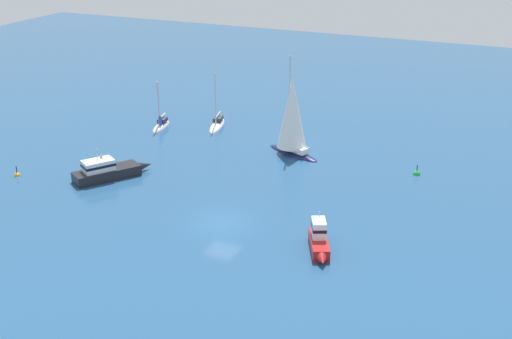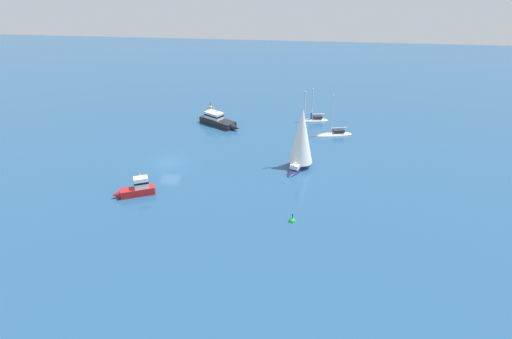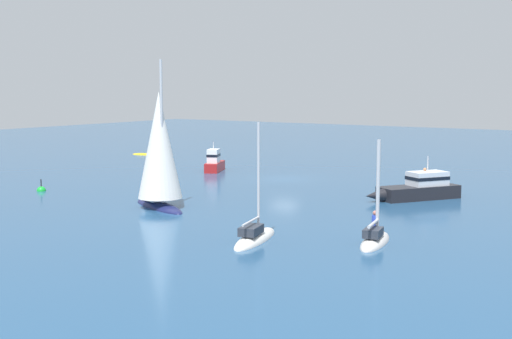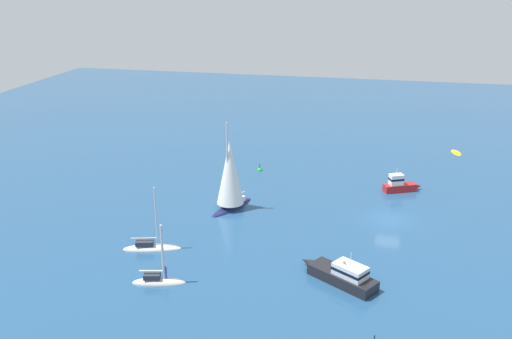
{
  "view_description": "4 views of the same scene",
  "coord_description": "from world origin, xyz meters",
  "px_view_note": "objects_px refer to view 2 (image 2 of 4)",
  "views": [
    {
      "loc": [
        -43.56,
        -22.43,
        24.01
      ],
      "look_at": [
        5.3,
        -0.59,
        2.68
      ],
      "focal_mm": 48.31,
      "sensor_mm": 36.0,
      "label": 1
    },
    {
      "loc": [
        17.01,
        -50.68,
        25.77
      ],
      "look_at": [
        11.77,
        -3.67,
        1.49
      ],
      "focal_mm": 31.58,
      "sensor_mm": 36.0,
      "label": 2
    },
    {
      "loc": [
        51.75,
        31.8,
        8.09
      ],
      "look_at": [
        11.45,
        4.7,
        2.28
      ],
      "focal_mm": 49.42,
      "sensor_mm": 36.0,
      "label": 3
    },
    {
      "loc": [
        1.94,
        55.3,
        24.74
      ],
      "look_at": [
        15.45,
        -5.32,
        2.51
      ],
      "focal_mm": 39.55,
      "sensor_mm": 36.0,
      "label": 4
    }
  ],
  "objects_px": {
    "cabin_cruiser": "(218,120)",
    "sloop_1": "(302,140)",
    "mooring_buoy": "(210,107)",
    "sloop": "(314,120)",
    "channel_buoy": "(292,221)",
    "ketch": "(334,134)",
    "motor_cruiser": "(136,189)"
  },
  "relations": [
    {
      "from": "sloop_1",
      "to": "mooring_buoy",
      "type": "height_order",
      "value": "sloop_1"
    },
    {
      "from": "sloop",
      "to": "motor_cruiser",
      "type": "distance_m",
      "value": 32.45
    },
    {
      "from": "sloop_1",
      "to": "motor_cruiser",
      "type": "bearing_deg",
      "value": 141.13
    },
    {
      "from": "cabin_cruiser",
      "to": "sloop_1",
      "type": "xyz_separation_m",
      "value": [
        13.03,
        -12.92,
        2.93
      ]
    },
    {
      "from": "cabin_cruiser",
      "to": "sloop_1",
      "type": "distance_m",
      "value": 18.58
    },
    {
      "from": "motor_cruiser",
      "to": "mooring_buoy",
      "type": "xyz_separation_m",
      "value": [
        2.26,
        30.17,
        -0.78
      ]
    },
    {
      "from": "ketch",
      "to": "sloop",
      "type": "bearing_deg",
      "value": -77.14
    },
    {
      "from": "ketch",
      "to": "mooring_buoy",
      "type": "height_order",
      "value": "ketch"
    },
    {
      "from": "sloop",
      "to": "channel_buoy",
      "type": "xyz_separation_m",
      "value": [
        -2.37,
        -28.97,
        -0.17
      ]
    },
    {
      "from": "sloop",
      "to": "sloop_1",
      "type": "bearing_deg",
      "value": 71.3
    },
    {
      "from": "sloop",
      "to": "ketch",
      "type": "xyz_separation_m",
      "value": [
        2.9,
        -5.52,
        -0.06
      ]
    },
    {
      "from": "cabin_cruiser",
      "to": "mooring_buoy",
      "type": "height_order",
      "value": "cabin_cruiser"
    },
    {
      "from": "ketch",
      "to": "mooring_buoy",
      "type": "bearing_deg",
      "value": -41.06
    },
    {
      "from": "cabin_cruiser",
      "to": "sloop",
      "type": "distance_m",
      "value": 15.28
    },
    {
      "from": "channel_buoy",
      "to": "sloop_1",
      "type": "bearing_deg",
      "value": 87.66
    },
    {
      "from": "channel_buoy",
      "to": "motor_cruiser",
      "type": "bearing_deg",
      "value": 169.02
    },
    {
      "from": "cabin_cruiser",
      "to": "mooring_buoy",
      "type": "distance_m",
      "value": 8.56
    },
    {
      "from": "motor_cruiser",
      "to": "sloop_1",
      "type": "relative_size",
      "value": 0.46
    },
    {
      "from": "sloop_1",
      "to": "ketch",
      "type": "bearing_deg",
      "value": 0.48
    },
    {
      "from": "sloop",
      "to": "channel_buoy",
      "type": "bearing_deg",
      "value": 73.1
    },
    {
      "from": "motor_cruiser",
      "to": "ketch",
      "type": "bearing_deg",
      "value": -163.73
    },
    {
      "from": "mooring_buoy",
      "to": "motor_cruiser",
      "type": "bearing_deg",
      "value": -94.28
    },
    {
      "from": "sloop_1",
      "to": "sloop",
      "type": "bearing_deg",
      "value": 17.75
    },
    {
      "from": "ketch",
      "to": "motor_cruiser",
      "type": "bearing_deg",
      "value": 26.27
    },
    {
      "from": "channel_buoy",
      "to": "sloop",
      "type": "bearing_deg",
      "value": 85.33
    },
    {
      "from": "ketch",
      "to": "mooring_buoy",
      "type": "relative_size",
      "value": 5.6
    },
    {
      "from": "sloop_1",
      "to": "mooring_buoy",
      "type": "relative_size",
      "value": 8.56
    },
    {
      "from": "cabin_cruiser",
      "to": "sloop",
      "type": "bearing_deg",
      "value": 45.56
    },
    {
      "from": "sloop_1",
      "to": "channel_buoy",
      "type": "relative_size",
      "value": 8.07
    },
    {
      "from": "sloop_1",
      "to": "channel_buoy",
      "type": "bearing_deg",
      "value": -158.13
    },
    {
      "from": "mooring_buoy",
      "to": "sloop",
      "type": "bearing_deg",
      "value": -14.59
    },
    {
      "from": "sloop",
      "to": "motor_cruiser",
      "type": "bearing_deg",
      "value": 39.72
    }
  ]
}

